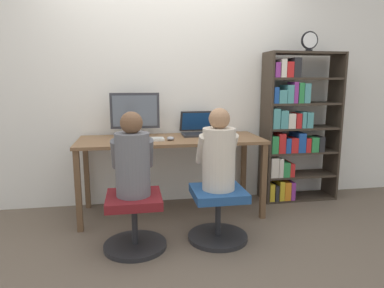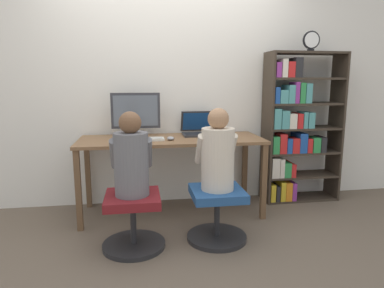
{
  "view_description": "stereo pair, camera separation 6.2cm",
  "coord_description": "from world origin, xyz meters",
  "px_view_note": "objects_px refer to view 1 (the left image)",
  "views": [
    {
      "loc": [
        -0.37,
        -2.96,
        1.32
      ],
      "look_at": [
        0.18,
        0.16,
        0.74
      ],
      "focal_mm": 32.0,
      "sensor_mm": 36.0,
      "label": 1
    },
    {
      "loc": [
        -0.31,
        -2.97,
        1.32
      ],
      "look_at": [
        0.18,
        0.16,
        0.74
      ],
      "focal_mm": 32.0,
      "sensor_mm": 36.0,
      "label": 2
    }
  ],
  "objects_px": {
    "person_at_laptop": "(219,154)",
    "bookshelf": "(293,129)",
    "desktop_monitor": "(135,114)",
    "office_chair_left": "(134,219)",
    "laptop": "(198,130)",
    "desk_clock": "(310,41)",
    "keyboard": "(140,139)",
    "office_chair_right": "(218,212)",
    "person_at_monitor": "(133,159)"
  },
  "relations": [
    {
      "from": "laptop",
      "to": "bookshelf",
      "type": "relative_size",
      "value": 0.22
    },
    {
      "from": "keyboard",
      "to": "bookshelf",
      "type": "bearing_deg",
      "value": 8.81
    },
    {
      "from": "laptop",
      "to": "person_at_monitor",
      "type": "height_order",
      "value": "person_at_monitor"
    },
    {
      "from": "bookshelf",
      "to": "office_chair_right",
      "type": "bearing_deg",
      "value": -141.78
    },
    {
      "from": "desktop_monitor",
      "to": "keyboard",
      "type": "xyz_separation_m",
      "value": [
        0.04,
        -0.27,
        -0.22
      ]
    },
    {
      "from": "laptop",
      "to": "office_chair_right",
      "type": "relative_size",
      "value": 0.7
    },
    {
      "from": "person_at_laptop",
      "to": "laptop",
      "type": "bearing_deg",
      "value": 90.31
    },
    {
      "from": "office_chair_right",
      "to": "person_at_laptop",
      "type": "relative_size",
      "value": 0.75
    },
    {
      "from": "person_at_monitor",
      "to": "bookshelf",
      "type": "height_order",
      "value": "bookshelf"
    },
    {
      "from": "laptop",
      "to": "bookshelf",
      "type": "height_order",
      "value": "bookshelf"
    },
    {
      "from": "person_at_monitor",
      "to": "person_at_laptop",
      "type": "height_order",
      "value": "person_at_laptop"
    },
    {
      "from": "keyboard",
      "to": "person_at_monitor",
      "type": "bearing_deg",
      "value": -97.13
    },
    {
      "from": "keyboard",
      "to": "person_at_laptop",
      "type": "relative_size",
      "value": 0.67
    },
    {
      "from": "laptop",
      "to": "office_chair_right",
      "type": "xyz_separation_m",
      "value": [
        0.0,
        -0.84,
        -0.58
      ]
    },
    {
      "from": "desktop_monitor",
      "to": "office_chair_left",
      "type": "distance_m",
      "value": 1.16
    },
    {
      "from": "office_chair_left",
      "to": "person_at_monitor",
      "type": "distance_m",
      "value": 0.49
    },
    {
      "from": "laptop",
      "to": "desk_clock",
      "type": "relative_size",
      "value": 1.75
    },
    {
      "from": "desktop_monitor",
      "to": "keyboard",
      "type": "bearing_deg",
      "value": -82.43
    },
    {
      "from": "desktop_monitor",
      "to": "office_chair_right",
      "type": "relative_size",
      "value": 0.97
    },
    {
      "from": "office_chair_right",
      "to": "desk_clock",
      "type": "height_order",
      "value": "desk_clock"
    },
    {
      "from": "desk_clock",
      "to": "office_chair_right",
      "type": "bearing_deg",
      "value": -146.57
    },
    {
      "from": "desktop_monitor",
      "to": "keyboard",
      "type": "relative_size",
      "value": 1.09
    },
    {
      "from": "laptop",
      "to": "keyboard",
      "type": "xyz_separation_m",
      "value": [
        -0.61,
        -0.27,
        -0.04
      ]
    },
    {
      "from": "desktop_monitor",
      "to": "person_at_laptop",
      "type": "height_order",
      "value": "desktop_monitor"
    },
    {
      "from": "desktop_monitor",
      "to": "desk_clock",
      "type": "relative_size",
      "value": 2.43
    },
    {
      "from": "person_at_laptop",
      "to": "desk_clock",
      "type": "distance_m",
      "value": 1.69
    },
    {
      "from": "keyboard",
      "to": "desk_clock",
      "type": "xyz_separation_m",
      "value": [
        1.76,
        0.19,
        0.95
      ]
    },
    {
      "from": "office_chair_right",
      "to": "person_at_monitor",
      "type": "height_order",
      "value": "person_at_monitor"
    },
    {
      "from": "bookshelf",
      "to": "laptop",
      "type": "bearing_deg",
      "value": 179.26
    },
    {
      "from": "laptop",
      "to": "desktop_monitor",
      "type": "bearing_deg",
      "value": 179.87
    },
    {
      "from": "office_chair_right",
      "to": "office_chair_left",
      "type": "bearing_deg",
      "value": -177.27
    },
    {
      "from": "person_at_laptop",
      "to": "bookshelf",
      "type": "distance_m",
      "value": 1.34
    },
    {
      "from": "keyboard",
      "to": "desk_clock",
      "type": "distance_m",
      "value": 2.01
    },
    {
      "from": "office_chair_left",
      "to": "desk_clock",
      "type": "xyz_separation_m",
      "value": [
        1.84,
        0.79,
        1.49
      ]
    },
    {
      "from": "desktop_monitor",
      "to": "laptop",
      "type": "height_order",
      "value": "desktop_monitor"
    },
    {
      "from": "desktop_monitor",
      "to": "person_at_monitor",
      "type": "bearing_deg",
      "value": -92.52
    },
    {
      "from": "keyboard",
      "to": "office_chair_right",
      "type": "distance_m",
      "value": 1.0
    },
    {
      "from": "person_at_laptop",
      "to": "bookshelf",
      "type": "height_order",
      "value": "bookshelf"
    },
    {
      "from": "person_at_monitor",
      "to": "desk_clock",
      "type": "height_order",
      "value": "desk_clock"
    },
    {
      "from": "desktop_monitor",
      "to": "person_at_laptop",
      "type": "bearing_deg",
      "value": -51.99
    },
    {
      "from": "desktop_monitor",
      "to": "desk_clock",
      "type": "height_order",
      "value": "desk_clock"
    },
    {
      "from": "desktop_monitor",
      "to": "bookshelf",
      "type": "relative_size",
      "value": 0.3
    },
    {
      "from": "desktop_monitor",
      "to": "laptop",
      "type": "relative_size",
      "value": 1.39
    },
    {
      "from": "bookshelf",
      "to": "keyboard",
      "type": "bearing_deg",
      "value": -171.19
    },
    {
      "from": "desk_clock",
      "to": "desktop_monitor",
      "type": "bearing_deg",
      "value": 177.26
    },
    {
      "from": "office_chair_right",
      "to": "bookshelf",
      "type": "height_order",
      "value": "bookshelf"
    },
    {
      "from": "office_chair_left",
      "to": "person_at_laptop",
      "type": "distance_m",
      "value": 0.85
    },
    {
      "from": "laptop",
      "to": "office_chair_right",
      "type": "distance_m",
      "value": 1.02
    },
    {
      "from": "office_chair_left",
      "to": "bookshelf",
      "type": "relative_size",
      "value": 0.31
    },
    {
      "from": "office_chair_right",
      "to": "desk_clock",
      "type": "xyz_separation_m",
      "value": [
        1.15,
        0.76,
        1.49
      ]
    }
  ]
}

